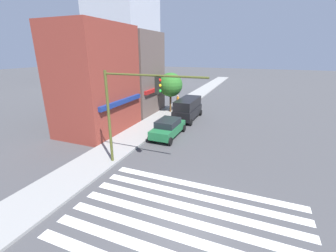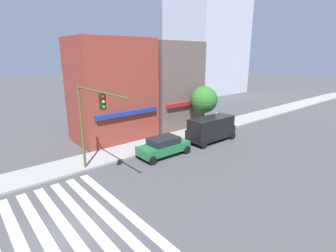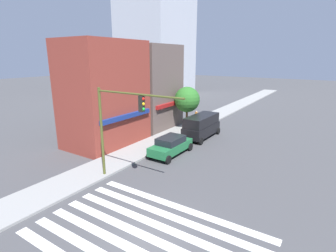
{
  "view_description": "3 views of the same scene",
  "coord_description": "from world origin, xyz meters",
  "px_view_note": "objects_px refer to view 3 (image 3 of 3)",
  "views": [
    {
      "loc": [
        -7.96,
        -2.33,
        7.29
      ],
      "look_at": [
        9.54,
        4.7,
        1.0
      ],
      "focal_mm": 24.0,
      "sensor_mm": 36.0,
      "label": 1
    },
    {
      "loc": [
        -3.23,
        -11.03,
        8.16
      ],
      "look_at": [
        11.11,
        6.0,
        2.0
      ],
      "focal_mm": 28.0,
      "sensor_mm": 36.0,
      "label": 2
    },
    {
      "loc": [
        -8.23,
        -6.59,
        8.14
      ],
      "look_at": [
        11.11,
        6.0,
        2.0
      ],
      "focal_mm": 28.0,
      "sensor_mm": 36.0,
      "label": 3
    }
  ],
  "objects_px": {
    "pedestrian_orange_vest": "(196,118)",
    "traffic_signal": "(118,118)",
    "sedan_green": "(171,145)",
    "street_tree": "(187,100)",
    "van_black": "(201,125)"
  },
  "relations": [
    {
      "from": "pedestrian_orange_vest",
      "to": "traffic_signal",
      "type": "bearing_deg",
      "value": 18.54
    },
    {
      "from": "sedan_green",
      "to": "street_tree",
      "type": "height_order",
      "value": "street_tree"
    },
    {
      "from": "traffic_signal",
      "to": "pedestrian_orange_vest",
      "type": "height_order",
      "value": "traffic_signal"
    },
    {
      "from": "traffic_signal",
      "to": "van_black",
      "type": "xyz_separation_m",
      "value": [
        11.88,
        -0.11,
        -3.08
      ]
    },
    {
      "from": "sedan_green",
      "to": "pedestrian_orange_vest",
      "type": "bearing_deg",
      "value": 15.03
    },
    {
      "from": "traffic_signal",
      "to": "pedestrian_orange_vest",
      "type": "distance_m",
      "value": 16.08
    },
    {
      "from": "traffic_signal",
      "to": "sedan_green",
      "type": "distance_m",
      "value": 6.97
    },
    {
      "from": "street_tree",
      "to": "traffic_signal",
      "type": "bearing_deg",
      "value": -168.97
    },
    {
      "from": "sedan_green",
      "to": "street_tree",
      "type": "distance_m",
      "value": 8.69
    },
    {
      "from": "van_black",
      "to": "street_tree",
      "type": "relative_size",
      "value": 1.05
    },
    {
      "from": "pedestrian_orange_vest",
      "to": "street_tree",
      "type": "xyz_separation_m",
      "value": [
        -1.74,
        0.33,
        2.38
      ]
    },
    {
      "from": "sedan_green",
      "to": "van_black",
      "type": "relative_size",
      "value": 0.88
    },
    {
      "from": "sedan_green",
      "to": "pedestrian_orange_vest",
      "type": "height_order",
      "value": "pedestrian_orange_vest"
    },
    {
      "from": "van_black",
      "to": "pedestrian_orange_vest",
      "type": "bearing_deg",
      "value": 33.88
    },
    {
      "from": "van_black",
      "to": "pedestrian_orange_vest",
      "type": "xyz_separation_m",
      "value": [
        3.68,
        2.47,
        -0.21
      ]
    }
  ]
}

